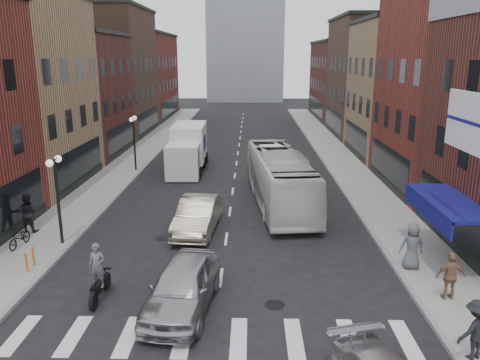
# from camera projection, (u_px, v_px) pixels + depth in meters

# --- Properties ---
(ground) EXTENTS (160.00, 160.00, 0.00)m
(ground) POSITION_uv_depth(u_px,v_px,m) (219.00, 290.00, 17.23)
(ground) COLOR black
(ground) RESTS_ON ground
(sidewalk_left) EXTENTS (3.00, 74.00, 0.15)m
(sidewalk_left) POSITION_uv_depth(u_px,v_px,m) (134.00, 159.00, 38.65)
(sidewalk_left) COLOR gray
(sidewalk_left) RESTS_ON ground
(sidewalk_right) EXTENTS (3.00, 74.00, 0.15)m
(sidewalk_right) POSITION_uv_depth(u_px,v_px,m) (341.00, 160.00, 38.27)
(sidewalk_right) COLOR gray
(sidewalk_right) RESTS_ON ground
(curb_left) EXTENTS (0.20, 74.00, 0.16)m
(curb_left) POSITION_uv_depth(u_px,v_px,m) (152.00, 160.00, 38.64)
(curb_left) COLOR gray
(curb_left) RESTS_ON ground
(curb_right) EXTENTS (0.20, 74.00, 0.16)m
(curb_right) POSITION_uv_depth(u_px,v_px,m) (322.00, 161.00, 38.32)
(curb_right) COLOR gray
(curb_right) RESTS_ON ground
(crosswalk_stripes) EXTENTS (12.00, 2.20, 0.01)m
(crosswalk_stripes) POSITION_uv_depth(u_px,v_px,m) (213.00, 338.00, 14.33)
(crosswalk_stripes) COLOR silver
(crosswalk_stripes) RESTS_ON ground
(bldg_left_mid_b) EXTENTS (10.30, 10.20, 10.30)m
(bldg_left_mid_b) POSITION_uv_depth(u_px,v_px,m) (60.00, 95.00, 39.42)
(bldg_left_mid_b) COLOR #4E1F1B
(bldg_left_mid_b) RESTS_ON ground
(bldg_left_far_a) EXTENTS (10.30, 12.20, 13.30)m
(bldg_left_far_a) POSITION_uv_depth(u_px,v_px,m) (100.00, 72.00, 49.66)
(bldg_left_far_a) COLOR #4C3326
(bldg_left_far_a) RESTS_ON ground
(bldg_left_far_b) EXTENTS (10.30, 16.20, 11.30)m
(bldg_left_far_b) POSITION_uv_depth(u_px,v_px,m) (133.00, 76.00, 63.44)
(bldg_left_far_b) COLOR maroon
(bldg_left_far_b) RESTS_ON ground
(bldg_right_mid_a) EXTENTS (10.30, 10.20, 14.30)m
(bldg_right_mid_a) POSITION_uv_depth(u_px,v_px,m) (478.00, 76.00, 28.57)
(bldg_right_mid_a) COLOR maroon
(bldg_right_mid_a) RESTS_ON ground
(bldg_right_mid_b) EXTENTS (10.30, 10.20, 11.30)m
(bldg_right_mid_b) POSITION_uv_depth(u_px,v_px,m) (419.00, 89.00, 38.62)
(bldg_right_mid_b) COLOR #A07D58
(bldg_right_mid_b) RESTS_ON ground
(bldg_right_far_a) EXTENTS (10.30, 12.20, 12.30)m
(bldg_right_far_a) POSITION_uv_depth(u_px,v_px,m) (383.00, 77.00, 49.11)
(bldg_right_far_a) COLOR #4C3326
(bldg_right_far_a) RESTS_ON ground
(bldg_right_far_b) EXTENTS (10.30, 16.20, 10.30)m
(bldg_right_far_b) POSITION_uv_depth(u_px,v_px,m) (354.00, 80.00, 62.89)
(bldg_right_far_b) COLOR #4E1F1B
(bldg_right_far_b) RESTS_ON ground
(awning_blue) EXTENTS (1.80, 5.00, 0.78)m
(awning_blue) POSITION_uv_depth(u_px,v_px,m) (444.00, 203.00, 18.77)
(awning_blue) COLOR navy
(awning_blue) RESTS_ON ground
(billboard_sign) EXTENTS (1.52, 3.00, 3.70)m
(billboard_sign) POSITION_uv_depth(u_px,v_px,m) (469.00, 123.00, 15.94)
(billboard_sign) COLOR black
(billboard_sign) RESTS_ON ground
(streetlamp_near) EXTENTS (0.32, 1.22, 4.11)m
(streetlamp_near) POSITION_uv_depth(u_px,v_px,m) (56.00, 184.00, 20.51)
(streetlamp_near) COLOR black
(streetlamp_near) RESTS_ON ground
(streetlamp_far) EXTENTS (0.32, 1.22, 4.11)m
(streetlamp_far) POSITION_uv_depth(u_px,v_px,m) (134.00, 133.00, 34.03)
(streetlamp_far) COLOR black
(streetlamp_far) RESTS_ON ground
(bike_rack) EXTENTS (0.08, 0.68, 0.80)m
(bike_rack) POSITION_uv_depth(u_px,v_px,m) (30.00, 260.00, 18.52)
(bike_rack) COLOR #D8590C
(bike_rack) RESTS_ON sidewalk_left
(box_truck) EXTENTS (2.48, 7.69, 3.32)m
(box_truck) POSITION_uv_depth(u_px,v_px,m) (188.00, 149.00, 34.80)
(box_truck) COLOR white
(box_truck) RESTS_ON ground
(motorcycle_rider) EXTENTS (0.60, 2.10, 2.14)m
(motorcycle_rider) POSITION_uv_depth(u_px,v_px,m) (98.00, 274.00, 16.31)
(motorcycle_rider) COLOR black
(motorcycle_rider) RESTS_ON ground
(transit_bus) EXTENTS (3.80, 11.43, 3.12)m
(transit_bus) POSITION_uv_depth(u_px,v_px,m) (279.00, 178.00, 26.87)
(transit_bus) COLOR silver
(transit_bus) RESTS_ON ground
(sedan_left_near) EXTENTS (2.53, 5.12, 1.68)m
(sedan_left_near) POSITION_uv_depth(u_px,v_px,m) (182.00, 286.00, 15.76)
(sedan_left_near) COLOR #AAABAF
(sedan_left_near) RESTS_ON ground
(sedan_left_far) EXTENTS (2.12, 5.07, 1.63)m
(sedan_left_far) POSITION_uv_depth(u_px,v_px,m) (198.00, 215.00, 22.85)
(sedan_left_far) COLOR #B0A58F
(sedan_left_far) RESTS_ON ground
(parked_bicycle) EXTENTS (0.70, 1.59, 0.81)m
(parked_bicycle) POSITION_uv_depth(u_px,v_px,m) (20.00, 238.00, 20.73)
(parked_bicycle) COLOR black
(parked_bicycle) RESTS_ON sidewalk_left
(ped_left_solo) EXTENTS (0.97, 0.61, 1.90)m
(ped_left_solo) POSITION_uv_depth(u_px,v_px,m) (27.00, 213.00, 22.35)
(ped_left_solo) COLOR black
(ped_left_solo) RESTS_ON sidewalk_left
(ped_right_a) EXTENTS (1.27, 0.96, 1.76)m
(ped_right_a) POSITION_uv_depth(u_px,v_px,m) (476.00, 330.00, 12.93)
(ped_right_a) COLOR black
(ped_right_a) RESTS_ON sidewalk_right
(ped_right_b) EXTENTS (1.02, 0.52, 1.72)m
(ped_right_b) POSITION_uv_depth(u_px,v_px,m) (451.00, 276.00, 16.11)
(ped_right_b) COLOR #885D45
(ped_right_b) RESTS_ON sidewalk_right
(ped_right_c) EXTENTS (0.94, 0.63, 1.88)m
(ped_right_c) POSITION_uv_depth(u_px,v_px,m) (412.00, 246.00, 18.46)
(ped_right_c) COLOR #53575B
(ped_right_c) RESTS_ON sidewalk_right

